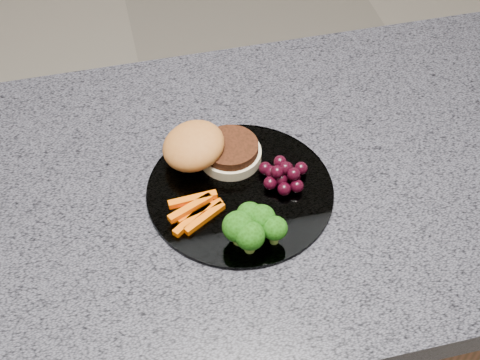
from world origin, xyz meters
The scene contains 7 objects.
island_cabinet centered at (0.00, 0.00, 0.43)m, with size 1.20×0.60×0.86m, color brown.
countertop centered at (0.00, 0.00, 0.88)m, with size 1.20×0.60×0.04m, color #51505A.
plate centered at (0.05, -0.02, 0.90)m, with size 0.26×0.26×0.01m, color white.
burger centered at (0.02, 0.05, 0.93)m, with size 0.15×0.10×0.05m.
carrot_sticks centered at (-0.02, -0.05, 0.91)m, with size 0.08×0.06×0.02m.
broccoli centered at (0.04, -0.11, 0.93)m, with size 0.08×0.07×0.05m.
grape_bunch centered at (0.11, -0.02, 0.92)m, with size 0.07×0.06×0.03m.
Camera 1 is at (-0.09, -0.60, 1.61)m, focal length 50.00 mm.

